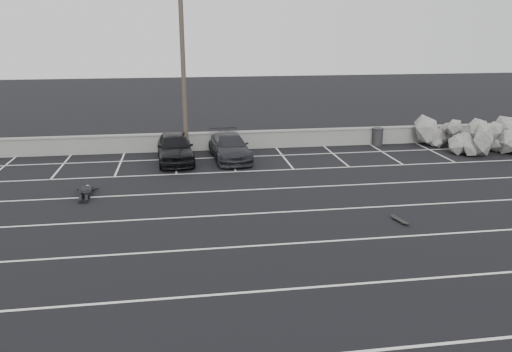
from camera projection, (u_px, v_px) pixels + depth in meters
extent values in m
plane|color=black|center=(236.00, 247.00, 16.65)|extent=(120.00, 120.00, 0.00)
cube|color=gray|center=(210.00, 141.00, 29.77)|extent=(50.00, 0.35, 1.00)
cube|color=gray|center=(210.00, 133.00, 29.62)|extent=(50.00, 0.45, 0.08)
cube|color=silver|center=(248.00, 292.00, 13.80)|extent=(36.00, 0.10, 0.01)
cube|color=silver|center=(236.00, 247.00, 16.65)|extent=(36.00, 0.10, 0.01)
cube|color=silver|center=(228.00, 215.00, 19.49)|extent=(36.00, 0.10, 0.01)
cube|color=silver|center=(221.00, 191.00, 22.33)|extent=(36.00, 0.10, 0.01)
cube|color=silver|center=(216.00, 173.00, 25.17)|extent=(36.00, 0.10, 0.01)
cube|color=silver|center=(212.00, 158.00, 28.01)|extent=(36.00, 0.10, 0.01)
cube|color=silver|center=(2.00, 168.00, 25.96)|extent=(0.10, 5.00, 0.01)
cube|color=silver|center=(62.00, 166.00, 26.39)|extent=(0.10, 5.00, 0.01)
cube|color=silver|center=(120.00, 164.00, 26.82)|extent=(0.10, 5.00, 0.01)
cube|color=silver|center=(176.00, 161.00, 27.25)|extent=(0.10, 5.00, 0.01)
cube|color=silver|center=(231.00, 159.00, 27.68)|extent=(0.10, 5.00, 0.01)
cube|color=silver|center=(284.00, 157.00, 28.11)|extent=(0.10, 5.00, 0.01)
cube|color=silver|center=(335.00, 155.00, 28.54)|extent=(0.10, 5.00, 0.01)
cube|color=silver|center=(385.00, 153.00, 28.97)|extent=(0.10, 5.00, 0.01)
cube|color=silver|center=(433.00, 152.00, 29.40)|extent=(0.10, 5.00, 0.01)
imported|color=black|center=(175.00, 147.00, 27.01)|extent=(2.14, 4.76, 1.59)
imported|color=#24252A|center=(230.00, 147.00, 27.58)|extent=(2.30, 4.90, 1.38)
cylinder|color=#4C4238|center=(183.00, 68.00, 27.55)|extent=(0.26, 0.26, 9.75)
cylinder|color=#28282B|center=(378.00, 137.00, 30.87)|extent=(0.80, 0.80, 1.03)
cylinder|color=#28282B|center=(378.00, 129.00, 30.71)|extent=(0.89, 0.89, 0.06)
cube|color=black|center=(400.00, 220.00, 18.76)|extent=(0.38, 0.79, 0.02)
cube|color=#28282B|center=(396.00, 219.00, 19.00)|extent=(0.16, 0.09, 0.04)
cube|color=#28282B|center=(404.00, 223.00, 18.54)|extent=(0.16, 0.09, 0.04)
cylinder|color=black|center=(394.00, 219.00, 18.97)|extent=(0.04, 0.06, 0.06)
cylinder|color=black|center=(398.00, 219.00, 19.04)|extent=(0.04, 0.06, 0.06)
cylinder|color=black|center=(402.00, 224.00, 18.52)|extent=(0.04, 0.06, 0.06)
cylinder|color=black|center=(406.00, 223.00, 18.58)|extent=(0.04, 0.06, 0.06)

